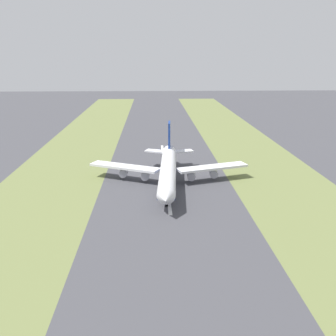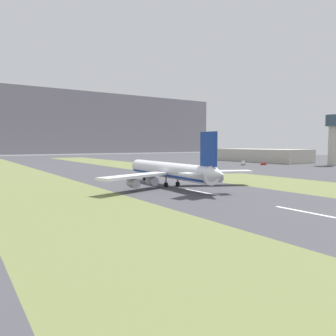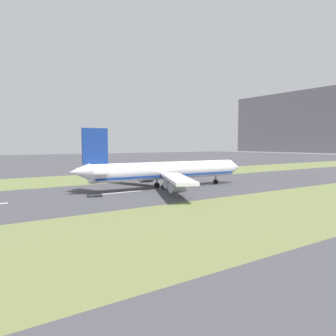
# 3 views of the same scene
# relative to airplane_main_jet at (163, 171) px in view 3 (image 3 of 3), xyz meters

# --- Properties ---
(ground_plane) EXTENTS (800.00, 800.00, 0.00)m
(ground_plane) POSITION_rel_airplane_main_jet_xyz_m (0.53, -3.82, -6.02)
(ground_plane) COLOR #424247
(grass_median_west) EXTENTS (40.00, 600.00, 0.01)m
(grass_median_west) POSITION_rel_airplane_main_jet_xyz_m (-44.47, -3.82, -6.02)
(grass_median_west) COLOR olive
(grass_median_west) RESTS_ON ground
(grass_median_east) EXTENTS (40.00, 600.00, 0.01)m
(grass_median_east) POSITION_rel_airplane_main_jet_xyz_m (45.53, -3.82, -6.02)
(grass_median_east) COLOR olive
(grass_median_east) RESTS_ON ground
(centreline_dash_mid) EXTENTS (1.20, 18.00, 0.01)m
(centreline_dash_mid) POSITION_rel_airplane_main_jet_xyz_m (0.53, -18.10, -6.01)
(centreline_dash_mid) COLOR silver
(centreline_dash_mid) RESTS_ON ground
(centreline_dash_far) EXTENTS (1.20, 18.00, 0.01)m
(centreline_dash_far) POSITION_rel_airplane_main_jet_xyz_m (0.53, 21.90, -6.01)
(centreline_dash_far) COLOR silver
(centreline_dash_far) RESTS_ON ground
(airplane_main_jet) EXTENTS (64.01, 67.21, 20.20)m
(airplane_main_jet) POSITION_rel_airplane_main_jet_xyz_m (0.00, 0.00, 0.00)
(airplane_main_jet) COLOR white
(airplane_main_jet) RESTS_ON ground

